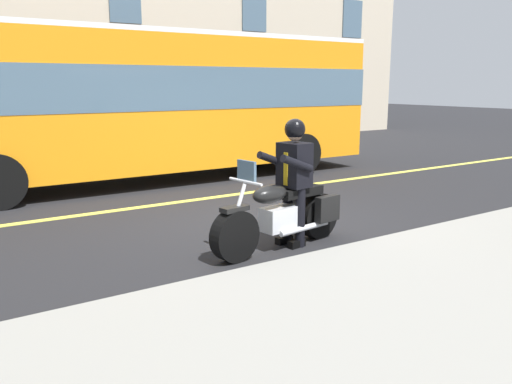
{
  "coord_description": "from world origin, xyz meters",
  "views": [
    {
      "loc": [
        4.44,
        6.74,
        2.19
      ],
      "look_at": [
        0.68,
        0.99,
        0.75
      ],
      "focal_mm": 36.25,
      "sensor_mm": 36.0,
      "label": 1
    }
  ],
  "objects": [
    {
      "name": "lane_center_stripe",
      "position": [
        0.0,
        -2.0,
        0.01
      ],
      "size": [
        60.0,
        0.16,
        0.01
      ],
      "primitive_type": "cube",
      "color": "#E5DB4C",
      "rests_on": "ground_plane"
    },
    {
      "name": "bus_near",
      "position": [
        0.17,
        -4.42,
        1.87
      ],
      "size": [
        11.05,
        2.7,
        3.3
      ],
      "color": "orange",
      "rests_on": "ground_plane"
    },
    {
      "name": "motorcycle_main",
      "position": [
        0.44,
        1.29,
        0.45
      ],
      "size": [
        2.22,
        0.8,
        1.26
      ],
      "color": "black",
      "rests_on": "ground_plane"
    },
    {
      "name": "ground_plane",
      "position": [
        0.0,
        0.0,
        0.0
      ],
      "size": [
        80.0,
        80.0,
        0.0
      ],
      "primitive_type": "plane",
      "color": "black"
    },
    {
      "name": "rider_main",
      "position": [
        0.25,
        1.26,
        1.04
      ],
      "size": [
        0.68,
        0.62,
        1.74
      ],
      "color": "black",
      "rests_on": "ground_plane"
    },
    {
      "name": "building_backdrop",
      "position": [
        -1.88,
        -14.0,
        5.22
      ],
      "size": [
        25.91,
        6.06,
        10.44
      ],
      "color": "beige",
      "rests_on": "ground_plane"
    }
  ]
}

